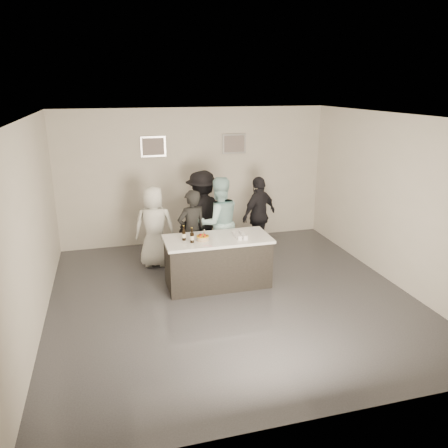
# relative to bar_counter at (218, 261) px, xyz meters

# --- Properties ---
(floor) EXTENTS (6.00, 6.00, 0.00)m
(floor) POSITION_rel_bar_counter_xyz_m (0.11, -0.52, -0.45)
(floor) COLOR #3D3D42
(floor) RESTS_ON ground
(ceiling) EXTENTS (6.00, 6.00, 0.00)m
(ceiling) POSITION_rel_bar_counter_xyz_m (0.11, -0.52, 2.55)
(ceiling) COLOR white
(wall_back) EXTENTS (6.00, 0.04, 3.00)m
(wall_back) POSITION_rel_bar_counter_xyz_m (0.11, 2.48, 1.05)
(wall_back) COLOR beige
(wall_back) RESTS_ON ground
(wall_front) EXTENTS (6.00, 0.04, 3.00)m
(wall_front) POSITION_rel_bar_counter_xyz_m (0.11, -3.52, 1.05)
(wall_front) COLOR beige
(wall_front) RESTS_ON ground
(wall_left) EXTENTS (0.04, 6.00, 3.00)m
(wall_left) POSITION_rel_bar_counter_xyz_m (-2.89, -0.52, 1.05)
(wall_left) COLOR beige
(wall_left) RESTS_ON ground
(wall_right) EXTENTS (0.04, 6.00, 3.00)m
(wall_right) POSITION_rel_bar_counter_xyz_m (3.11, -0.52, 1.05)
(wall_right) COLOR beige
(wall_right) RESTS_ON ground
(picture_left) EXTENTS (0.54, 0.04, 0.44)m
(picture_left) POSITION_rel_bar_counter_xyz_m (-0.79, 2.45, 1.75)
(picture_left) COLOR #B2B2B7
(picture_left) RESTS_ON wall_back
(picture_right) EXTENTS (0.54, 0.04, 0.44)m
(picture_right) POSITION_rel_bar_counter_xyz_m (1.01, 2.45, 1.75)
(picture_right) COLOR #B2B2B7
(picture_right) RESTS_ON wall_back
(bar_counter) EXTENTS (1.86, 0.86, 0.90)m
(bar_counter) POSITION_rel_bar_counter_xyz_m (0.00, 0.00, 0.00)
(bar_counter) COLOR white
(bar_counter) RESTS_ON ground
(cake) EXTENTS (0.22, 0.22, 0.07)m
(cake) POSITION_rel_bar_counter_xyz_m (-0.28, -0.06, 0.49)
(cake) COLOR #F2A719
(cake) RESTS_ON bar_counter
(beer_bottle_a) EXTENTS (0.07, 0.07, 0.26)m
(beer_bottle_a) POSITION_rel_bar_counter_xyz_m (-0.59, 0.03, 0.58)
(beer_bottle_a) COLOR black
(beer_bottle_a) RESTS_ON bar_counter
(beer_bottle_b) EXTENTS (0.07, 0.07, 0.26)m
(beer_bottle_b) POSITION_rel_bar_counter_xyz_m (-0.48, -0.12, 0.58)
(beer_bottle_b) COLOR black
(beer_bottle_b) RESTS_ON bar_counter
(tumbler_cluster) EXTENTS (0.19, 0.40, 0.08)m
(tumbler_cluster) POSITION_rel_bar_counter_xyz_m (0.40, -0.06, 0.49)
(tumbler_cluster) COLOR gold
(tumbler_cluster) RESTS_ON bar_counter
(candles) EXTENTS (0.24, 0.08, 0.01)m
(candles) POSITION_rel_bar_counter_xyz_m (-0.28, -0.35, 0.45)
(candles) COLOR pink
(candles) RESTS_ON bar_counter
(person_main_black) EXTENTS (0.67, 0.53, 1.62)m
(person_main_black) POSITION_rel_bar_counter_xyz_m (-0.32, 0.72, 0.36)
(person_main_black) COLOR black
(person_main_black) RESTS_ON ground
(person_main_blue) EXTENTS (0.94, 0.77, 1.80)m
(person_main_blue) POSITION_rel_bar_counter_xyz_m (0.24, 0.85, 0.45)
(person_main_blue) COLOR #A7D7DA
(person_main_blue) RESTS_ON ground
(person_guest_left) EXTENTS (0.87, 0.65, 1.62)m
(person_guest_left) POSITION_rel_bar_counter_xyz_m (-0.97, 1.20, 0.36)
(person_guest_left) COLOR white
(person_guest_left) RESTS_ON ground
(person_guest_right) EXTENTS (1.04, 0.84, 1.66)m
(person_guest_right) POSITION_rel_bar_counter_xyz_m (1.25, 1.36, 0.38)
(person_guest_right) COLOR black
(person_guest_right) RESTS_ON ground
(person_guest_back) EXTENTS (1.35, 1.15, 1.81)m
(person_guest_back) POSITION_rel_bar_counter_xyz_m (0.06, 1.50, 0.45)
(person_guest_back) COLOR black
(person_guest_back) RESTS_ON ground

